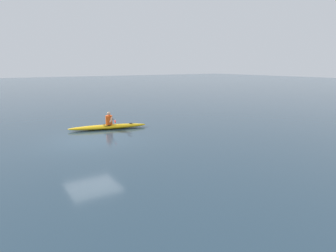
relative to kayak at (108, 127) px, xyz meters
The scene contains 3 objects.
ground_plane 2.51m from the kayak, 48.97° to the left, with size 160.00×160.00×0.00m, color #233847.
kayak is the anchor object (origin of this frame).
kayaker 0.44m from the kayak, 165.74° to the left, with size 0.71×2.41×0.74m.
Camera 1 is at (4.29, 13.75, 3.62)m, focal length 31.21 mm.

